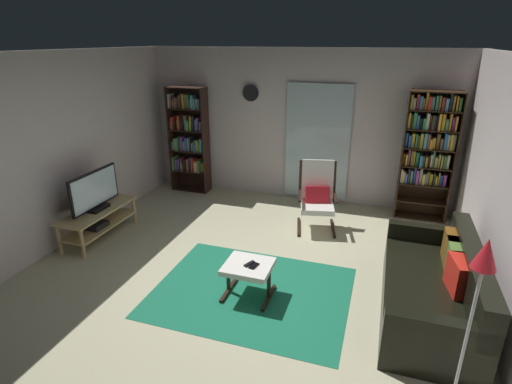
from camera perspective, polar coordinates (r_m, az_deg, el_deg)
ground_plane at (r=4.99m, az=-2.38°, el=-12.27°), size 7.02×7.02×0.00m
wall_back at (r=7.10m, az=5.78°, el=9.25°), size 5.60×0.06×2.60m
wall_left at (r=5.90m, az=-28.04°, el=4.44°), size 0.06×6.00×2.60m
glass_door_panel at (r=7.02m, az=8.67°, el=6.89°), size 1.10×0.01×2.00m
area_rug at (r=4.77m, az=-0.65°, el=-13.93°), size 2.21×1.73×0.01m
tv_stand at (r=6.21m, az=-21.50°, el=-3.64°), size 0.48×1.26×0.45m
television at (r=6.07m, az=-21.92°, el=0.03°), size 0.20×0.94×0.57m
bookshelf_near_tv at (r=7.58m, az=-9.51°, el=7.73°), size 0.71×0.30×1.94m
bookshelf_near_sofa at (r=6.74m, az=23.28°, el=5.96°), size 0.76×0.30×2.03m
leather_sofa at (r=4.68m, az=24.10°, el=-12.49°), size 0.89×1.97×0.80m
lounge_armchair at (r=6.14m, az=8.69°, el=-0.24°), size 0.69×0.76×1.02m
ottoman at (r=4.53m, az=-1.10°, el=-10.98°), size 0.52×0.48×0.41m
tv_remote at (r=4.48m, az=-0.96°, el=-10.16°), size 0.10×0.15×0.02m
cell_phone at (r=4.45m, az=-0.28°, el=-10.45°), size 0.09×0.15×0.01m
floor_lamp_by_sofa at (r=3.19m, az=29.07°, el=-11.50°), size 0.22×0.22×1.52m
wall_clock at (r=7.16m, az=-0.75°, el=13.91°), size 0.29×0.03×0.29m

